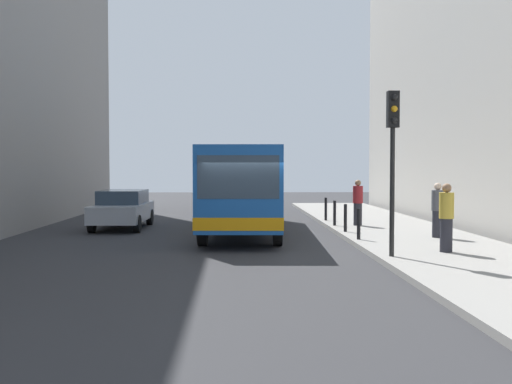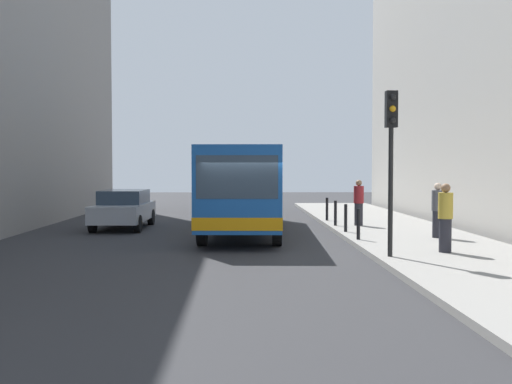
% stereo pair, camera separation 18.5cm
% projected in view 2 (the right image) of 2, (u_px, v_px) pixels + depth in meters
% --- Properties ---
extents(ground_plane, '(80.00, 80.00, 0.00)m').
position_uv_depth(ground_plane, '(246.00, 249.00, 17.82)').
color(ground_plane, '#2D2D30').
extents(sidewalk, '(4.40, 40.00, 0.15)m').
position_uv_depth(sidewalk, '(430.00, 245.00, 17.96)').
color(sidewalk, gray).
rests_on(sidewalk, ground).
extents(bus, '(2.97, 11.11, 3.00)m').
position_uv_depth(bus, '(244.00, 185.00, 22.40)').
color(bus, '#19519E').
rests_on(bus, ground).
extents(car_beside_bus, '(1.92, 4.43, 1.48)m').
position_uv_depth(car_beside_bus, '(124.00, 208.00, 23.71)').
color(car_beside_bus, '#A5A8AD').
rests_on(car_beside_bus, ground).
extents(car_behind_bus, '(1.90, 4.42, 1.48)m').
position_uv_depth(car_behind_bus, '(246.00, 196.00, 33.45)').
color(car_behind_bus, navy).
rests_on(car_behind_bus, ground).
extents(traffic_light, '(0.28, 0.33, 4.10)m').
position_uv_depth(traffic_light, '(391.00, 142.00, 15.11)').
color(traffic_light, black).
rests_on(traffic_light, sidewalk).
extents(bollard_near, '(0.11, 0.11, 0.95)m').
position_uv_depth(bollard_near, '(358.00, 224.00, 18.78)').
color(bollard_near, black).
rests_on(bollard_near, sidewalk).
extents(bollard_mid, '(0.11, 0.11, 0.95)m').
position_uv_depth(bollard_mid, '(346.00, 218.00, 21.03)').
color(bollard_mid, black).
rests_on(bollard_mid, sidewalk).
extents(bollard_far, '(0.11, 0.11, 0.95)m').
position_uv_depth(bollard_far, '(335.00, 213.00, 23.28)').
color(bollard_far, black).
rests_on(bollard_far, sidewalk).
extents(bollard_farthest, '(0.11, 0.11, 0.95)m').
position_uv_depth(bollard_farthest, '(327.00, 209.00, 25.53)').
color(bollard_farthest, black).
rests_on(bollard_farthest, sidewalk).
extents(pedestrian_near_signal, '(0.38, 0.38, 1.80)m').
position_uv_depth(pedestrian_near_signal, '(445.00, 218.00, 15.95)').
color(pedestrian_near_signal, '#26262D').
rests_on(pedestrian_near_signal, sidewalk).
extents(pedestrian_mid_sidewalk, '(0.38, 0.38, 1.73)m').
position_uv_depth(pedestrian_mid_sidewalk, '(438.00, 210.00, 19.27)').
color(pedestrian_mid_sidewalk, '#26262D').
rests_on(pedestrian_mid_sidewalk, sidewalk).
extents(pedestrian_far_sidewalk, '(0.38, 0.38, 1.74)m').
position_uv_depth(pedestrian_far_sidewalk, '(359.00, 203.00, 23.29)').
color(pedestrian_far_sidewalk, '#26262D').
rests_on(pedestrian_far_sidewalk, sidewalk).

